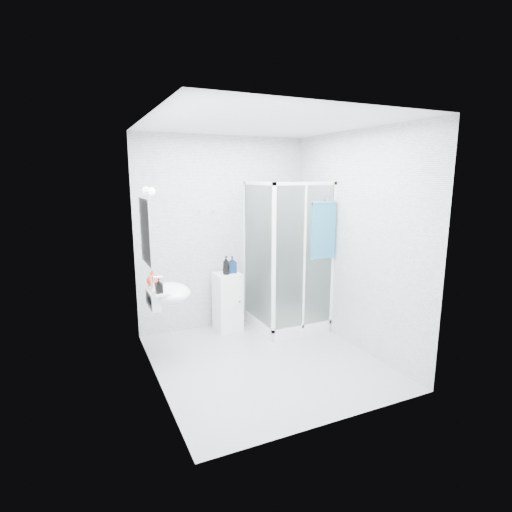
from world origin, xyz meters
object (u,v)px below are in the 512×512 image
shampoo_bottle_b (232,265)px  soap_dispenser_orange (152,278)px  shower_enclosure (284,297)px  hand_towel (323,229)px  wall_basin (167,293)px  soap_dispenser_black (159,286)px  shampoo_bottle_a (226,265)px  storage_cabinet (228,302)px

shampoo_bottle_b → soap_dispenser_orange: (-1.13, -0.43, 0.04)m
shower_enclosure → soap_dispenser_orange: bearing=-175.2°
shower_enclosure → hand_towel: size_ratio=2.75×
wall_basin → shower_enclosure: bearing=10.8°
shampoo_bottle_b → soap_dispenser_black: (-1.13, -0.77, 0.03)m
shampoo_bottle_a → shampoo_bottle_b: size_ratio=1.09×
soap_dispenser_orange → soap_dispenser_black: size_ratio=1.06×
shower_enclosure → shampoo_bottle_a: (-0.75, 0.23, 0.47)m
shampoo_bottle_b → soap_dispenser_black: 1.36m
soap_dispenser_black → soap_dispenser_orange: bearing=91.0°
shampoo_bottle_a → soap_dispenser_orange: shampoo_bottle_a is taller
shower_enclosure → soap_dispenser_orange: (-1.78, -0.15, 0.50)m
shower_enclosure → hand_towel: shower_enclosure is taller
shower_enclosure → hand_towel: 1.10m
shower_enclosure → shampoo_bottle_a: bearing=162.9°
storage_cabinet → soap_dispenser_black: soap_dispenser_black is taller
hand_towel → shampoo_bottle_a: bearing=149.5°
wall_basin → soap_dispenser_orange: bearing=126.7°
wall_basin → storage_cabinet: wall_basin is taller
shower_enclosure → shampoo_bottle_a: 0.92m
hand_towel → soap_dispenser_black: hand_towel is taller
soap_dispenser_orange → shampoo_bottle_b: bearing=20.9°
hand_towel → wall_basin: bearing=177.5°
soap_dispenser_orange → soap_dispenser_black: bearing=-89.0°
storage_cabinet → shampoo_bottle_a: (-0.03, -0.05, 0.52)m
storage_cabinet → hand_towel: hand_towel is taller
shampoo_bottle_b → soap_dispenser_black: size_ratio=1.43×
shampoo_bottle_a → shampoo_bottle_b: (0.11, 0.05, -0.01)m
wall_basin → shampoo_bottle_b: shampoo_bottle_b is taller
soap_dispenser_black → shower_enclosure: bearing=15.3°
soap_dispenser_black → storage_cabinet: bearing=36.1°
wall_basin → shampoo_bottle_a: shampoo_bottle_a is taller
shampoo_bottle_b → wall_basin: bearing=-149.3°
wall_basin → shampoo_bottle_b: 1.18m
wall_basin → shampoo_bottle_a: 1.06m
storage_cabinet → soap_dispenser_orange: bearing=-160.7°
hand_towel → soap_dispenser_black: 2.15m
shampoo_bottle_b → shower_enclosure: bearing=-23.5°
shower_enclosure → soap_dispenser_black: shower_enclosure is taller
storage_cabinet → soap_dispenser_black: bearing=-146.7°
wall_basin → soap_dispenser_orange: size_ratio=3.32×
wall_basin → shampoo_bottle_a: size_ratio=2.26×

